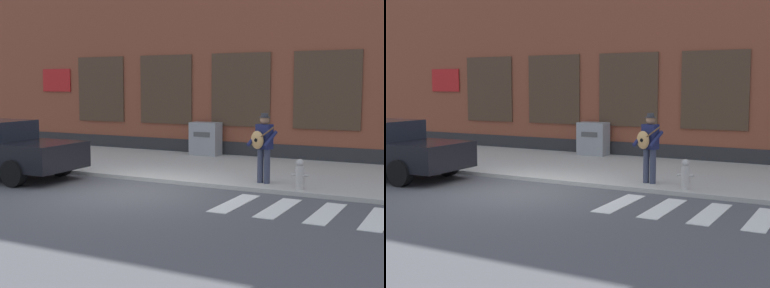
# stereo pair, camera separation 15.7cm
# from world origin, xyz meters

# --- Properties ---
(ground_plane) EXTENTS (160.00, 160.00, 0.00)m
(ground_plane) POSITION_xyz_m (0.00, 0.00, 0.00)
(ground_plane) COLOR #4C4C51
(sidewalk) EXTENTS (28.00, 5.22, 0.10)m
(sidewalk) POSITION_xyz_m (0.00, 3.82, 0.05)
(sidewalk) COLOR #ADAAA3
(sidewalk) RESTS_ON ground
(building_backdrop) EXTENTS (28.00, 4.06, 6.84)m
(building_backdrop) POSITION_xyz_m (-0.00, 8.42, 3.42)
(building_backdrop) COLOR brown
(building_backdrop) RESTS_ON ground
(crosswalk) EXTENTS (5.20, 1.90, 0.01)m
(crosswalk) POSITION_xyz_m (4.97, -0.09, 0.01)
(crosswalk) COLOR silver
(crosswalk) RESTS_ON ground
(busker) EXTENTS (0.72, 0.64, 1.70)m
(busker) POSITION_xyz_m (2.47, 1.88, 1.07)
(busker) COLOR #33384C
(busker) RESTS_ON sidewalk
(utility_box) EXTENTS (0.99, 0.61, 1.11)m
(utility_box) POSITION_xyz_m (-1.09, 5.98, 0.66)
(utility_box) COLOR gray
(utility_box) RESTS_ON sidewalk
(fire_hydrant) EXTENTS (0.38, 0.20, 0.70)m
(fire_hydrant) POSITION_xyz_m (3.48, 1.56, 0.45)
(fire_hydrant) COLOR #B2ADA8
(fire_hydrant) RESTS_ON sidewalk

